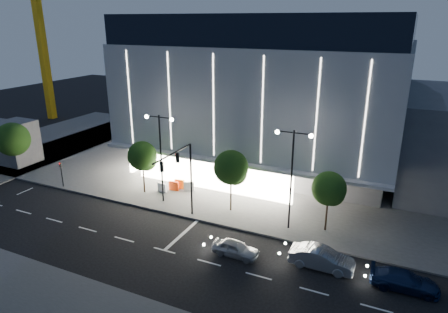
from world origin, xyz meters
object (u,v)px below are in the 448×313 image
at_px(tower_crane, 41,1).
at_px(tree_mid, 231,169).
at_px(street_lamp_west, 160,146).
at_px(barrier_c, 174,186).
at_px(tree_left, 143,157).
at_px(barrier_d, 189,186).
at_px(car_lead, 235,248).
at_px(tree_right, 329,190).
at_px(car_second, 322,258).
at_px(barrier_b, 162,187).
at_px(ped_signal_far, 61,172).
at_px(barrier_a, 180,184).
at_px(street_lamp_east, 292,166).
at_px(car_third, 405,281).
at_px(traffic_mast, 183,170).

distance_m(tower_crane, tree_mid, 52.17).
relative_size(street_lamp_west, barrier_c, 8.18).
bearing_deg(tree_left, barrier_c, 33.94).
xyz_separation_m(street_lamp_west, barrier_d, (1.06, 3.34, -5.31)).
relative_size(street_lamp_west, car_lead, 2.42).
xyz_separation_m(tree_right, car_second, (0.80, -5.56, -3.10)).
height_order(barrier_b, barrier_d, same).
relative_size(car_lead, barrier_b, 3.39).
distance_m(tree_left, tree_mid, 10.00).
bearing_deg(street_lamp_west, car_second, -15.09).
bearing_deg(tree_left, street_lamp_west, -18.94).
xyz_separation_m(tree_left, tree_mid, (10.00, 0.00, 0.30)).
height_order(tree_mid, car_lead, tree_mid).
bearing_deg(barrier_b, tower_crane, 160.26).
height_order(tree_mid, car_second, tree_mid).
height_order(ped_signal_far, tower_crane, tower_crane).
relative_size(tree_left, barrier_a, 5.20).
bearing_deg(car_second, barrier_b, 70.55).
xyz_separation_m(street_lamp_east, barrier_a, (-13.14, 3.40, -5.31)).
bearing_deg(street_lamp_west, tree_right, 3.64).
distance_m(tree_left, barrier_d, 5.76).
relative_size(ped_signal_far, car_second, 0.63).
bearing_deg(car_lead, car_third, -83.01).
relative_size(street_lamp_west, barrier_a, 8.18).
relative_size(tree_right, barrier_c, 5.01).
height_order(street_lamp_east, tree_left, street_lamp_east).
distance_m(car_second, barrier_c, 18.73).
relative_size(tree_right, car_second, 1.16).
xyz_separation_m(car_lead, barrier_b, (-11.75, 7.62, 0.02)).
xyz_separation_m(tower_crane, barrier_d, (38.98, -18.66, -19.86)).
xyz_separation_m(tree_mid, barrier_a, (-7.16, 2.38, -3.68)).
height_order(tree_left, tree_right, tree_left).
distance_m(car_third, barrier_c, 24.08).
bearing_deg(car_second, street_lamp_west, 74.84).
bearing_deg(traffic_mast, barrier_d, 116.05).
xyz_separation_m(car_lead, barrier_d, (-9.36, 9.12, 0.02)).
xyz_separation_m(street_lamp_west, barrier_c, (-0.45, 2.72, -5.31)).
distance_m(street_lamp_west, tree_mid, 7.28).
bearing_deg(barrier_b, barrier_a, 61.59).
height_order(tree_mid, barrier_a, tree_mid).
distance_m(tower_crane, tree_left, 43.96).
bearing_deg(traffic_mast, tree_mid, 50.58).
height_order(ped_signal_far, car_second, ped_signal_far).
bearing_deg(street_lamp_east, car_lead, -114.08).
bearing_deg(barrier_d, traffic_mast, -87.97).
distance_m(traffic_mast, street_lamp_west, 4.89).
bearing_deg(street_lamp_east, barrier_a, 165.47).
height_order(street_lamp_west, street_lamp_east, same).
relative_size(traffic_mast, street_lamp_east, 0.79).
xyz_separation_m(street_lamp_east, tree_mid, (-5.97, 1.02, -1.62)).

